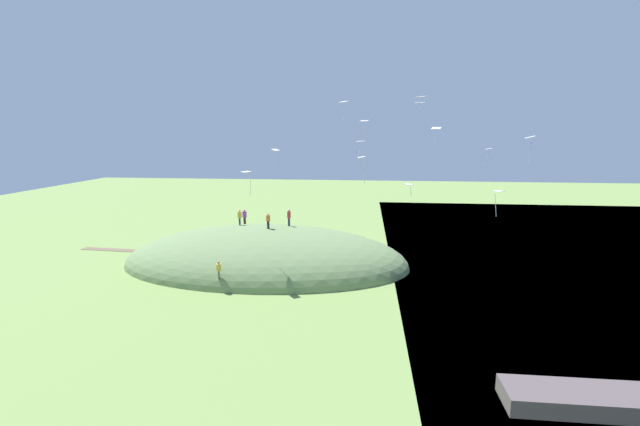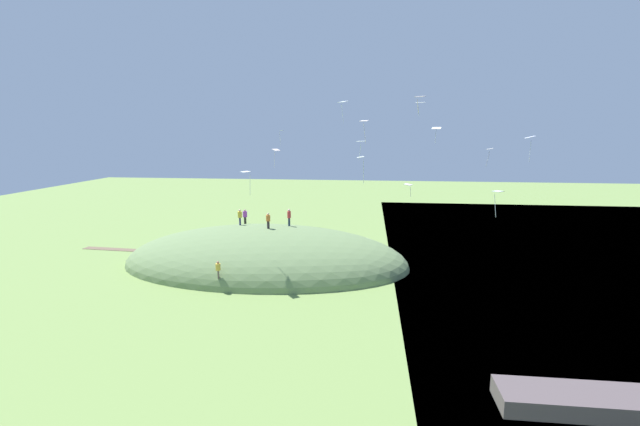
% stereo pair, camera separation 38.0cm
% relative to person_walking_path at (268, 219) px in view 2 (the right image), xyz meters
% --- Properties ---
extents(ground_plane, '(160.00, 160.00, 0.00)m').
position_rel_person_walking_path_xyz_m(ground_plane, '(-9.32, -3.67, -4.98)').
color(ground_plane, olive).
extents(lake_water, '(49.40, 80.00, 0.40)m').
position_rel_person_walking_path_xyz_m(lake_water, '(-37.33, -3.67, -5.18)').
color(lake_water, '#415889').
rests_on(lake_water, ground_plane).
extents(grass_hill, '(29.79, 17.16, 7.96)m').
position_rel_person_walking_path_xyz_m(grass_hill, '(0.48, -0.42, -4.98)').
color(grass_hill, '#678050').
rests_on(grass_hill, ground_plane).
extents(dirt_path, '(11.56, 1.87, 0.04)m').
position_rel_person_walking_path_xyz_m(dirt_path, '(17.83, -4.04, -4.96)').
color(dirt_path, brown).
rests_on(dirt_path, ground_plane).
extents(person_walking_path, '(0.60, 0.60, 1.62)m').
position_rel_person_walking_path_xyz_m(person_walking_path, '(0.00, 0.00, 0.00)').
color(person_walking_path, '#322B2B').
rests_on(person_walking_path, grass_hill).
extents(person_watching_kites, '(0.62, 0.62, 1.72)m').
position_rel_person_walking_path_xyz_m(person_watching_kites, '(3.56, -1.93, -0.08)').
color(person_watching_kites, '#282850').
rests_on(person_watching_kites, grass_hill).
extents(person_near_shore, '(0.51, 0.51, 1.84)m').
position_rel_person_walking_path_xyz_m(person_near_shore, '(-1.83, -1.83, 0.07)').
color(person_near_shore, '#1E2C44').
rests_on(person_near_shore, grass_hill).
extents(person_with_child, '(0.52, 0.52, 1.56)m').
position_rel_person_walking_path_xyz_m(person_with_child, '(2.66, 7.69, -2.85)').
color(person_with_child, brown).
rests_on(person_with_child, grass_hill).
extents(person_on_hilltop, '(0.62, 0.62, 1.68)m').
position_rel_person_walking_path_xyz_m(person_on_hilltop, '(3.57, -3.89, -0.40)').
color(person_on_hilltop, '#2E2D24').
rests_on(person_on_hilltop, grass_hill).
extents(kite_0, '(0.68, 0.88, 2.20)m').
position_rel_person_walking_path_xyz_m(kite_0, '(-9.46, 6.50, 6.47)').
color(kite_0, silver).
extents(kite_1, '(0.85, 1.11, 1.94)m').
position_rel_person_walking_path_xyz_m(kite_1, '(-22.11, 7.70, 8.19)').
color(kite_1, white).
extents(kite_2, '(0.93, 0.81, 2.14)m').
position_rel_person_walking_path_xyz_m(kite_2, '(-9.59, 1.29, 9.51)').
color(kite_2, white).
extents(kite_3, '(0.83, 1.07, 2.13)m').
position_rel_person_walking_path_xyz_m(kite_3, '(-23.67, -9.04, 6.70)').
color(kite_3, silver).
extents(kite_4, '(0.98, 1.06, 2.15)m').
position_rel_person_walking_path_xyz_m(kite_4, '(0.53, -6.68, 6.56)').
color(kite_4, silver).
extents(kite_5, '(0.81, 0.76, 1.15)m').
position_rel_person_walking_path_xyz_m(kite_5, '(-13.39, 12.10, 10.90)').
color(kite_5, '#F3DAD0').
extents(kite_6, '(1.09, 1.33, 2.04)m').
position_rel_person_walking_path_xyz_m(kite_6, '(-9.22, -3.85, 7.66)').
color(kite_6, white).
extents(kite_7, '(1.17, 0.96, 1.51)m').
position_rel_person_walking_path_xyz_m(kite_7, '(-15.39, -6.02, 11.74)').
color(kite_7, white).
extents(kite_8, '(1.11, 1.17, 2.14)m').
position_rel_person_walking_path_xyz_m(kite_8, '(0.54, 5.57, 5.14)').
color(kite_8, white).
extents(kite_9, '(0.91, 0.90, 1.79)m').
position_rel_person_walking_path_xyz_m(kite_9, '(-7.93, 6.46, 10.93)').
color(kite_9, white).
extents(kite_10, '(0.57, 0.68, 1.66)m').
position_rel_person_walking_path_xyz_m(kite_10, '(-0.16, -6.65, 8.70)').
color(kite_10, white).
extents(kite_11, '(1.04, 0.87, 1.64)m').
position_rel_person_walking_path_xyz_m(kite_11, '(-16.67, -2.29, 8.99)').
color(kite_11, white).
extents(kite_12, '(1.05, 1.04, 2.05)m').
position_rel_person_walking_path_xyz_m(kite_12, '(-20.27, 7.02, 3.92)').
color(kite_12, white).
extents(kite_13, '(0.89, 1.04, 1.16)m').
position_rel_person_walking_path_xyz_m(kite_13, '(-13.51, 4.41, 4.17)').
color(kite_13, silver).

